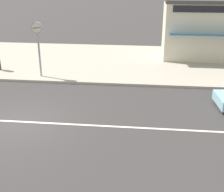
# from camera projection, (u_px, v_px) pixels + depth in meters

# --- Properties ---
(ground_plane) EXTENTS (160.00, 160.00, 0.00)m
(ground_plane) POSITION_uv_depth(u_px,v_px,m) (21.00, 122.00, 13.97)
(ground_plane) COLOR #383535
(lane_centre_stripe) EXTENTS (50.40, 0.14, 0.01)m
(lane_centre_stripe) POSITION_uv_depth(u_px,v_px,m) (21.00, 122.00, 13.97)
(lane_centre_stripe) COLOR silver
(lane_centre_stripe) RESTS_ON ground
(kerb_strip) EXTENTS (68.00, 10.00, 0.15)m
(kerb_strip) POSITION_uv_depth(u_px,v_px,m) (72.00, 60.00, 23.28)
(kerb_strip) COLOR #ADA393
(kerb_strip) RESTS_ON ground
(street_clock) EXTENTS (0.65, 0.22, 3.33)m
(street_clock) POSITION_uv_depth(u_px,v_px,m) (38.00, 36.00, 18.60)
(street_clock) COLOR #9E9EA3
(street_clock) RESTS_ON kerb_strip
(shopfront_far_kios) EXTENTS (5.84, 4.86, 4.27)m
(shopfront_far_kios) POSITION_uv_depth(u_px,v_px,m) (202.00, 28.00, 23.30)
(shopfront_far_kios) COLOR beige
(shopfront_far_kios) RESTS_ON kerb_strip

